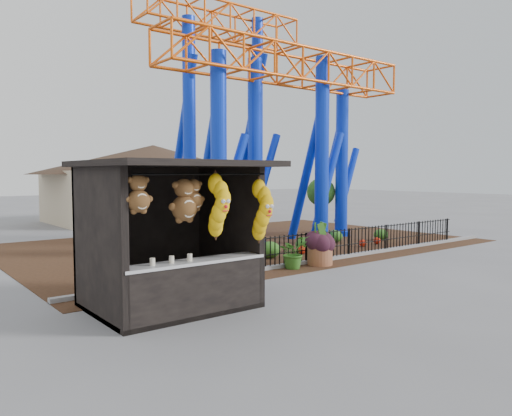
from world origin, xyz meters
TOP-DOWN VIEW (x-y plane):
  - ground at (0.00, 0.00)m, footprint 120.00×120.00m
  - mulch_bed at (4.00, 8.00)m, footprint 18.00×12.00m
  - curb at (4.00, 3.00)m, footprint 18.00×0.18m
  - prize_booth at (-2.99, 0.91)m, footprint 3.50×3.40m
  - picket_fence at (4.90, 3.00)m, footprint 12.20×0.06m
  - roller_coaster at (5.12, 8.23)m, footprint 11.00×6.37m
  - terracotta_planter at (3.01, 2.61)m, footprint 0.90×0.90m
  - planter_foliage at (3.01, 2.61)m, footprint 0.70×0.70m
  - potted_plant at (1.96, 2.70)m, footprint 0.92×0.80m
  - landscaping at (4.70, 6.00)m, footprint 8.75×4.42m
  - pavilion at (6.00, 20.00)m, footprint 15.00×15.00m

SIDE VIEW (x-z plane):
  - ground at x=0.00m, z-range 0.00..0.00m
  - mulch_bed at x=4.00m, z-range 0.00..0.02m
  - curb at x=4.00m, z-range 0.00..0.12m
  - terracotta_planter at x=3.01m, z-range 0.00..0.61m
  - landscaping at x=4.70m, z-range -0.06..0.71m
  - potted_plant at x=1.96m, z-range 0.00..1.00m
  - picket_fence at x=4.90m, z-range 0.00..1.00m
  - planter_foliage at x=3.01m, z-range 0.61..1.25m
  - prize_booth at x=-2.99m, z-range -0.03..3.09m
  - pavilion at x=6.00m, z-range 0.67..5.47m
  - roller_coaster at x=5.12m, z-range 1.03..11.85m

